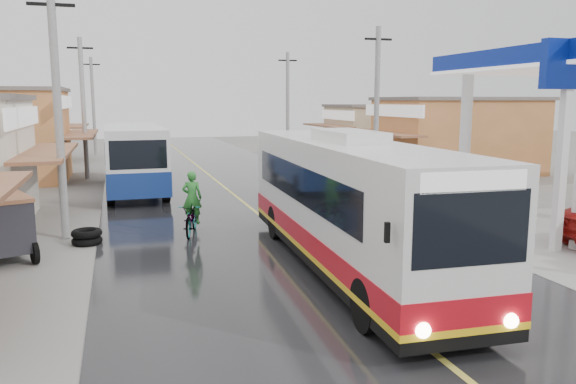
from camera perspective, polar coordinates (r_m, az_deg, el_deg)
name	(u,v)px	position (r m, az deg, el deg)	size (l,w,h in m)	color
ground	(382,313)	(12.40, 9.55, -12.02)	(120.00, 120.00, 0.00)	slate
road	(238,198)	(26.23, -5.15, -0.58)	(12.00, 90.00, 0.02)	black
centre_line	(238,197)	(26.23, -5.15, -0.56)	(0.15, 90.00, 0.01)	#D8CC4C
shopfronts_right	(549,193)	(30.45, 25.00, -0.07)	(11.00, 44.00, 4.80)	silver
utility_poles_left	(79,202)	(26.74, -20.45, -0.97)	(1.60, 50.00, 8.00)	gray
utility_poles_right	(374,191)	(28.47, 8.78, 0.10)	(1.60, 36.00, 8.00)	gray
coach_bus	(346,203)	(14.99, 5.93, -1.13)	(3.16, 11.94, 3.70)	silver
second_bus	(134,157)	(28.68, -15.40, 3.47)	(2.79, 9.81, 3.25)	silver
cyclist	(192,214)	(19.11, -9.75, -2.21)	(1.23, 2.15, 2.19)	black
tricycle_far	(13,189)	(25.78, -26.17, 0.26)	(1.85, 2.13, 1.52)	#26262D
tyre_stack	(87,237)	(18.81, -19.76, -4.30)	(0.94, 0.94, 0.48)	black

